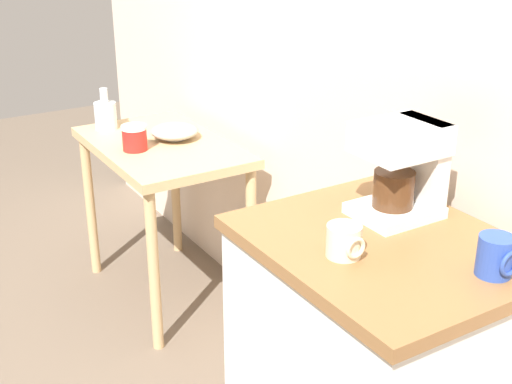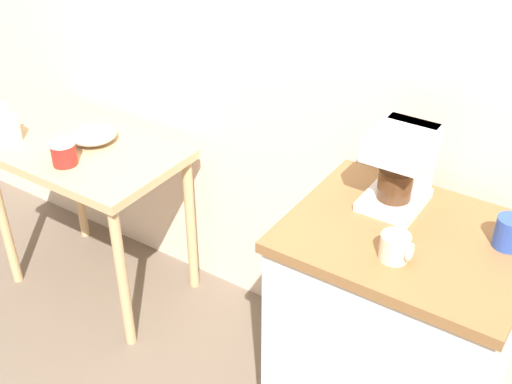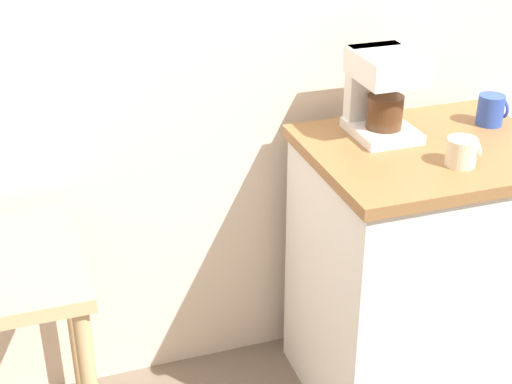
# 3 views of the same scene
# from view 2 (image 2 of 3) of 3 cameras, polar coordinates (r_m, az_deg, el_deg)

# --- Properties ---
(ground_plane) EXTENTS (8.00, 8.00, 0.00)m
(ground_plane) POSITION_cam_2_polar(r_m,az_deg,el_deg) (2.83, -2.25, -13.24)
(ground_plane) COLOR #6B5B4C
(back_wall) EXTENTS (4.40, 0.10, 2.80)m
(back_wall) POSITION_cam_2_polar(r_m,az_deg,el_deg) (2.32, 4.57, 16.72)
(back_wall) COLOR beige
(back_wall) RESTS_ON ground_plane
(wooden_table) EXTENTS (0.82, 0.52, 0.74)m
(wooden_table) POSITION_cam_2_polar(r_m,az_deg,el_deg) (2.84, -14.82, 1.85)
(wooden_table) COLOR tan
(wooden_table) RESTS_ON ground_plane
(kitchen_counter) EXTENTS (0.72, 0.59, 0.90)m
(kitchen_counter) POSITION_cam_2_polar(r_m,az_deg,el_deg) (2.26, 12.11, -12.75)
(kitchen_counter) COLOR white
(kitchen_counter) RESTS_ON ground_plane
(bowl_stoneware) EXTENTS (0.20, 0.20, 0.06)m
(bowl_stoneware) POSITION_cam_2_polar(r_m,az_deg,el_deg) (2.82, -14.38, 5.01)
(bowl_stoneware) COLOR #9E998C
(bowl_stoneware) RESTS_ON wooden_table
(glass_carafe_vase) EXTENTS (0.10, 0.10, 0.19)m
(glass_carafe_vase) POSITION_cam_2_polar(r_m,az_deg,el_deg) (2.91, -21.31, 5.33)
(glass_carafe_vase) COLOR silver
(glass_carafe_vase) RESTS_ON wooden_table
(canister_enamel) EXTENTS (0.10, 0.10, 0.11)m
(canister_enamel) POSITION_cam_2_polar(r_m,az_deg,el_deg) (2.67, -16.83, 3.40)
(canister_enamel) COLOR red
(canister_enamel) RESTS_ON wooden_table
(coffee_maker) EXTENTS (0.18, 0.22, 0.26)m
(coffee_maker) POSITION_cam_2_polar(r_m,az_deg,el_deg) (2.04, 12.89, 2.58)
(coffee_maker) COLOR white
(coffee_maker) RESTS_ON kitchen_counter
(mug_blue) EXTENTS (0.09, 0.08, 0.10)m
(mug_blue) POSITION_cam_2_polar(r_m,az_deg,el_deg) (1.98, 21.78, -3.41)
(mug_blue) COLOR #2D4CAD
(mug_blue) RESTS_ON kitchen_counter
(mug_small_cream) EXTENTS (0.09, 0.09, 0.08)m
(mug_small_cream) POSITION_cam_2_polar(r_m,az_deg,el_deg) (1.84, 12.37, -4.85)
(mug_small_cream) COLOR beige
(mug_small_cream) RESTS_ON kitchen_counter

